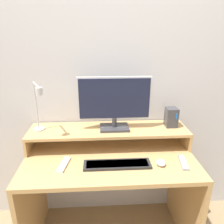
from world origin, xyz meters
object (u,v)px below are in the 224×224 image
Objects in this scene: keyboard at (117,164)px; remote_control at (64,165)px; remote_secondary at (183,162)px; monitor at (114,102)px; mouse at (161,163)px; desk_lamp at (38,107)px; router_dock at (171,117)px.

keyboard is 0.37m from remote_control.
remote_secondary is at bearing -1.70° from remote_control.
monitor is at bearing 89.83° from keyboard.
monitor reaches higher than remote_secondary.
remote_secondary is (0.16, 0.01, -0.01)m from mouse.
desk_lamp reaches higher than mouse.
monitor is 3.09× the size of remote_control.
router_dock is at bearing 64.05° from mouse.
desk_lamp is 0.69m from keyboard.
keyboard is (-0.46, -0.31, -0.21)m from router_dock.
monitor reaches higher than keyboard.
mouse is at bearing -2.90° from remote_control.
monitor is 0.58m from remote_control.
monitor is 1.21× the size of keyboard.
router_dock is at bearing 91.01° from remote_secondary.
monitor is 0.46m from keyboard.
remote_secondary is at bearing -88.99° from router_dock.
remote_control and remote_secondary have the same top height.
desk_lamp is 0.95m from mouse.
keyboard is at bearing -90.17° from monitor.
mouse is at bearing -2.06° from keyboard.
mouse is 0.67m from remote_control.
router_dock is 0.90m from remote_control.
keyboard is at bearing -23.23° from desk_lamp.
router_dock is 0.85× the size of remote_control.
mouse is (0.30, -0.01, 0.01)m from keyboard.
router_dock is 0.38m from remote_secondary.
mouse is 0.42× the size of remote_secondary.
desk_lamp is at bearing 166.78° from remote_secondary.
monitor is 0.55m from mouse.
router_dock reaches higher than keyboard.
remote_secondary is at bearing -13.22° from desk_lamp.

